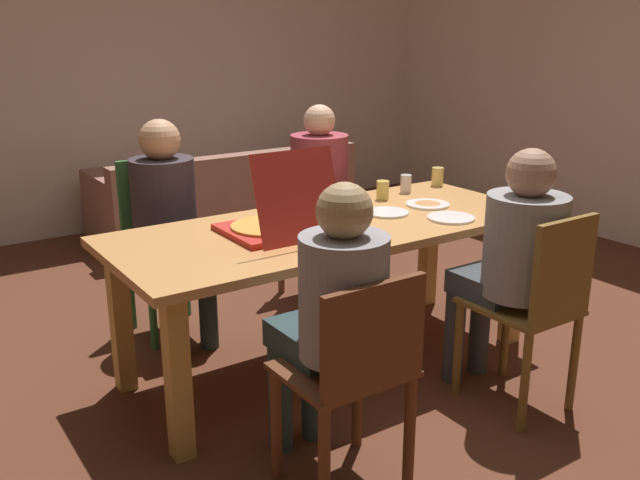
% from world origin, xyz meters
% --- Properties ---
extents(ground_plane, '(20.00, 20.00, 0.00)m').
position_xyz_m(ground_plane, '(0.00, 0.00, 0.00)').
color(ground_plane, '#592E1D').
extents(back_wall, '(6.45, 0.12, 2.89)m').
position_xyz_m(back_wall, '(0.00, 3.19, 1.45)').
color(back_wall, beige).
rests_on(back_wall, ground).
extents(side_wall_right, '(0.12, 5.43, 2.89)m').
position_xyz_m(side_wall_right, '(3.23, 0.96, 1.45)').
color(side_wall_right, beige).
rests_on(side_wall_right, ground).
extents(dining_table, '(2.19, 0.91, 0.76)m').
position_xyz_m(dining_table, '(0.00, 0.00, 0.66)').
color(dining_table, '#C38549').
rests_on(dining_table, ground).
extents(chair_0, '(0.39, 0.45, 0.93)m').
position_xyz_m(chair_0, '(0.48, -0.89, 0.52)').
color(chair_0, brown).
rests_on(chair_0, ground).
extents(person_0, '(0.36, 0.53, 1.20)m').
position_xyz_m(person_0, '(0.48, -0.74, 0.72)').
color(person_0, '#3C3F44').
rests_on(person_0, ground).
extents(chair_1, '(0.40, 0.40, 0.98)m').
position_xyz_m(chair_1, '(-0.53, 0.93, 0.53)').
color(chair_1, '#36723B').
rests_on(chair_1, ground).
extents(person_1, '(0.35, 0.54, 1.22)m').
position_xyz_m(person_1, '(-0.53, 0.78, 0.73)').
color(person_1, '#2C3D39').
rests_on(person_1, ground).
extents(chair_2, '(0.45, 0.39, 0.87)m').
position_xyz_m(chair_2, '(-0.53, -0.91, 0.49)').
color(chair_2, '#5C2F1A').
rests_on(chair_2, ground).
extents(person_2, '(0.32, 0.53, 1.18)m').
position_xyz_m(person_2, '(-0.53, -0.77, 0.70)').
color(person_2, '#2B3E40').
rests_on(person_2, ground).
extents(chair_3, '(0.41, 0.44, 0.92)m').
position_xyz_m(chair_3, '(0.48, 0.90, 0.50)').
color(chair_3, brown).
rests_on(chair_3, ground).
extents(person_3, '(0.36, 0.52, 1.24)m').
position_xyz_m(person_3, '(0.48, 0.77, 0.73)').
color(person_3, '#353B47').
rests_on(person_3, ground).
extents(pizza_box_0, '(0.41, 0.52, 0.42)m').
position_xyz_m(pizza_box_0, '(-0.34, -0.02, 0.81)').
color(pizza_box_0, '#B42922').
rests_on(pizza_box_0, dining_table).
extents(plate_0, '(0.24, 0.24, 0.03)m').
position_xyz_m(plate_0, '(0.64, 0.00, 0.77)').
color(plate_0, white).
rests_on(plate_0, dining_table).
extents(plate_1, '(0.22, 0.22, 0.01)m').
position_xyz_m(plate_1, '(0.35, -0.01, 0.76)').
color(plate_1, white).
rests_on(plate_1, dining_table).
extents(plate_2, '(0.24, 0.24, 0.01)m').
position_xyz_m(plate_2, '(0.54, -0.27, 0.76)').
color(plate_2, white).
rests_on(plate_2, dining_table).
extents(drinking_glass_0, '(0.07, 0.07, 0.11)m').
position_xyz_m(drinking_glass_0, '(1.02, 0.33, 0.81)').
color(drinking_glass_0, '#E3C867').
rests_on(drinking_glass_0, dining_table).
extents(drinking_glass_1, '(0.07, 0.07, 0.11)m').
position_xyz_m(drinking_glass_1, '(0.52, 0.24, 0.81)').
color(drinking_glass_1, '#E2C65F').
rests_on(drinking_glass_1, dining_table).
extents(drinking_glass_2, '(0.06, 0.06, 0.10)m').
position_xyz_m(drinking_glass_2, '(0.74, 0.30, 0.81)').
color(drinking_glass_2, silver).
rests_on(drinking_glass_2, dining_table).
extents(couch, '(2.15, 0.85, 0.72)m').
position_xyz_m(couch, '(0.65, 2.49, 0.27)').
color(couch, '#976858').
rests_on(couch, ground).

